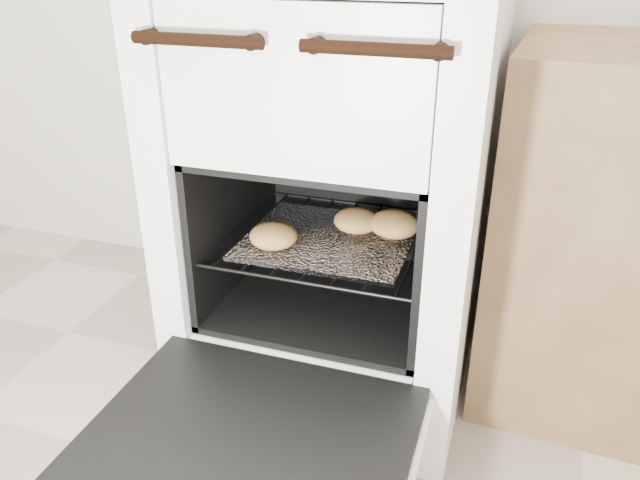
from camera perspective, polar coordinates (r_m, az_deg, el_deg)
The scene contains 5 objects.
stove at distance 1.41m, azimuth 1.98°, elevation 4.48°, with size 0.63×0.70×0.96m.
oven_door at distance 1.13m, azimuth -6.40°, elevation -17.76°, with size 0.57×0.44×0.04m.
oven_rack at distance 1.38m, azimuth 1.10°, elevation 0.19°, with size 0.46×0.44×0.01m.
foil_sheet at distance 1.36m, azimuth 0.84°, elevation 0.07°, with size 0.36×0.31×0.01m, color white.
baked_rolls at distance 1.35m, azimuth 2.53°, elevation 1.27°, with size 0.35×0.26×0.05m.
Camera 1 is at (0.45, -0.11, 0.98)m, focal length 35.00 mm.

